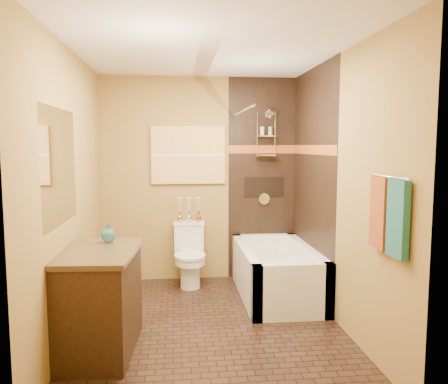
{
  "coord_description": "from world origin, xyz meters",
  "views": [
    {
      "loc": [
        -0.29,
        -3.88,
        1.66
      ],
      "look_at": [
        0.18,
        0.4,
        1.2
      ],
      "focal_mm": 35.0,
      "sensor_mm": 36.0,
      "label": 1
    }
  ],
  "objects": [
    {
      "name": "vanity_mirror",
      "position": [
        -1.19,
        -0.4,
        1.5
      ],
      "size": [
        0.01,
        1.0,
        0.9
      ],
      "primitive_type": "cube",
      "color": "white",
      "rests_on": "wall_left"
    },
    {
      "name": "alcove_tile_back",
      "position": [
        0.78,
        1.49,
        1.25
      ],
      "size": [
        0.85,
        0.01,
        2.5
      ],
      "primitive_type": "cube",
      "color": "black",
      "rests_on": "wall_back"
    },
    {
      "name": "floor",
      "position": [
        0.0,
        0.0,
        0.0
      ],
      "size": [
        3.0,
        3.0,
        0.0
      ],
      "primitive_type": "plane",
      "color": "black",
      "rests_on": "ground"
    },
    {
      "name": "alcove_niche",
      "position": [
        0.8,
        1.48,
        1.15
      ],
      "size": [
        0.5,
        0.01,
        0.25
      ],
      "primitive_type": "cube",
      "color": "black",
      "rests_on": "alcove_tile_back"
    },
    {
      "name": "bathtub",
      "position": [
        0.8,
        0.75,
        0.22
      ],
      "size": [
        0.8,
        1.5,
        0.55
      ],
      "color": "white",
      "rests_on": "floor"
    },
    {
      "name": "mosaic_band_back",
      "position": [
        0.78,
        1.48,
        1.62
      ],
      "size": [
        0.85,
        0.01,
        0.1
      ],
      "primitive_type": "cube",
      "color": "#9A391C",
      "rests_on": "alcove_tile_back"
    },
    {
      "name": "wall_left",
      "position": [
        -1.2,
        0.0,
        1.25
      ],
      "size": [
        0.02,
        3.0,
        2.5
      ],
      "primitive_type": "cube",
      "color": "olive",
      "rests_on": "floor"
    },
    {
      "name": "mosaic_band_right",
      "position": [
        1.18,
        0.75,
        1.62
      ],
      "size": [
        0.01,
        1.5,
        0.1
      ],
      "primitive_type": "cube",
      "color": "#9A391C",
      "rests_on": "alcove_tile_right"
    },
    {
      "name": "wall_front",
      "position": [
        0.0,
        -1.5,
        1.25
      ],
      "size": [
        2.4,
        0.02,
        2.5
      ],
      "primitive_type": "cube",
      "color": "olive",
      "rests_on": "floor"
    },
    {
      "name": "wall_back",
      "position": [
        0.0,
        1.5,
        1.25
      ],
      "size": [
        2.4,
        0.02,
        2.5
      ],
      "primitive_type": "cube",
      "color": "olive",
      "rests_on": "floor"
    },
    {
      "name": "teal_bottle",
      "position": [
        -0.87,
        -0.15,
        0.92
      ],
      "size": [
        0.14,
        0.14,
        0.2
      ],
      "primitive_type": null,
      "rotation": [
        0.0,
        0.0,
        -0.1
      ],
      "color": "#23686B",
      "rests_on": "vanity"
    },
    {
      "name": "towel_rust",
      "position": [
        1.16,
        -0.92,
        1.18
      ],
      "size": [
        0.05,
        0.22,
        0.52
      ],
      "primitive_type": "cube",
      "color": "#923E1A",
      "rests_on": "towel_bar"
    },
    {
      "name": "vanity",
      "position": [
        -0.92,
        -0.4,
        0.42
      ],
      "size": [
        0.64,
        0.99,
        0.84
      ],
      "rotation": [
        0.0,
        0.0,
        -0.07
      ],
      "color": "black",
      "rests_on": "floor"
    },
    {
      "name": "bud_vases",
      "position": [
        -0.15,
        1.39,
        0.9
      ],
      "size": [
        0.29,
        0.06,
        0.29
      ],
      "color": "gold",
      "rests_on": "toilet"
    },
    {
      "name": "sunset_painting",
      "position": [
        -0.15,
        1.48,
        1.55
      ],
      "size": [
        0.9,
        0.04,
        0.7
      ],
      "primitive_type": "cube",
      "color": "gold",
      "rests_on": "wall_back"
    },
    {
      "name": "ceiling",
      "position": [
        0.0,
        0.0,
        2.5
      ],
      "size": [
        3.0,
        3.0,
        0.0
      ],
      "primitive_type": "plane",
      "color": "silver",
      "rests_on": "wall_back"
    },
    {
      "name": "wall_right",
      "position": [
        1.2,
        0.0,
        1.25
      ],
      "size": [
        0.02,
        3.0,
        2.5
      ],
      "primitive_type": "cube",
      "color": "olive",
      "rests_on": "floor"
    },
    {
      "name": "curtain_rod",
      "position": [
        0.4,
        0.75,
        2.02
      ],
      "size": [
        0.03,
        1.55,
        0.03
      ],
      "primitive_type": "cylinder",
      "rotation": [
        1.57,
        0.0,
        0.0
      ],
      "color": "silver",
      "rests_on": "wall_back"
    },
    {
      "name": "toilet",
      "position": [
        -0.15,
        1.22,
        0.37
      ],
      "size": [
        0.38,
        0.56,
        0.74
      ],
      "rotation": [
        0.0,
        0.0,
        -0.05
      ],
      "color": "white",
      "rests_on": "floor"
    },
    {
      "name": "towel_bar",
      "position": [
        1.15,
        -1.05,
        1.45
      ],
      "size": [
        0.02,
        0.55,
        0.02
      ],
      "primitive_type": "cylinder",
      "rotation": [
        1.57,
        0.0,
        0.0
      ],
      "color": "silver",
      "rests_on": "wall_right"
    },
    {
      "name": "shower_fixtures",
      "position": [
        0.8,
        1.38,
        1.67
      ],
      "size": [
        0.24,
        0.33,
        1.16
      ],
      "color": "silver",
      "rests_on": "floor"
    },
    {
      "name": "alcove_tile_right",
      "position": [
        1.19,
        0.75,
        1.25
      ],
      "size": [
        0.01,
        1.5,
        2.5
      ],
      "primitive_type": "cube",
      "color": "black",
      "rests_on": "wall_right"
    },
    {
      "name": "towel_teal",
      "position": [
        1.16,
        -1.18,
        1.18
      ],
      "size": [
        0.05,
        0.22,
        0.52
      ],
      "primitive_type": "cube",
      "color": "#1B5D53",
      "rests_on": "towel_bar"
    }
  ]
}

